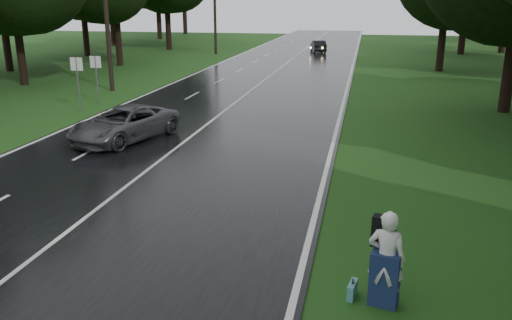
{
  "coord_description": "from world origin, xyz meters",
  "views": [
    {
      "loc": [
        6.86,
        -9.2,
        5.44
      ],
      "look_at": [
        3.99,
        4.7,
        1.1
      ],
      "focal_mm": 36.88,
      "sensor_mm": 36.0,
      "label": 1
    }
  ],
  "objects": [
    {
      "name": "ground",
      "position": [
        0.0,
        0.0,
        0.0
      ],
      "size": [
        160.0,
        160.0,
        0.0
      ],
      "primitive_type": "plane",
      "color": "#1D4614",
      "rests_on": "ground"
    },
    {
      "name": "road",
      "position": [
        0.0,
        20.0,
        0.02
      ],
      "size": [
        12.0,
        140.0,
        0.04
      ],
      "primitive_type": "cube",
      "color": "black",
      "rests_on": "ground"
    },
    {
      "name": "lane_center",
      "position": [
        0.0,
        20.0,
        0.04
      ],
      "size": [
        0.12,
        140.0,
        0.01
      ],
      "primitive_type": "cube",
      "color": "silver",
      "rests_on": "road"
    },
    {
      "name": "grey_car",
      "position": [
        -2.4,
        9.71,
        0.71
      ],
      "size": [
        3.64,
        5.28,
        1.34
      ],
      "primitive_type": "imported",
      "rotation": [
        0.0,
        0.0,
        5.96
      ],
      "color": "#414245",
      "rests_on": "road"
    },
    {
      "name": "far_car",
      "position": [
        1.79,
        48.3,
        0.66
      ],
      "size": [
        2.13,
        3.95,
        1.24
      ],
      "primitive_type": "imported",
      "rotation": [
        0.0,
        0.0,
        3.37
      ],
      "color": "black",
      "rests_on": "road"
    },
    {
      "name": "hitchhiker",
      "position": [
        7.44,
        -0.29,
        0.87
      ],
      "size": [
        0.77,
        0.73,
        1.87
      ],
      "color": "silver",
      "rests_on": "ground"
    },
    {
      "name": "suitcase",
      "position": [
        6.87,
        -0.18,
        0.15
      ],
      "size": [
        0.21,
        0.44,
        0.31
      ],
      "primitive_type": "cube",
      "rotation": [
        0.0,
        0.0,
        6.09
      ],
      "color": "teal",
      "rests_on": "ground"
    },
    {
      "name": "utility_pole_mid",
      "position": [
        -8.5,
        20.88,
        0.0
      ],
      "size": [
        1.8,
        0.28,
        10.95
      ],
      "primitive_type": null,
      "color": "black",
      "rests_on": "ground"
    },
    {
      "name": "utility_pole_far",
      "position": [
        -8.5,
        44.43,
        0.0
      ],
      "size": [
        1.8,
        0.28,
        9.98
      ],
      "primitive_type": null,
      "color": "black",
      "rests_on": "ground"
    },
    {
      "name": "road_sign_a",
      "position": [
        -7.2,
        14.77,
        0.0
      ],
      "size": [
        0.65,
        0.1,
        2.7
      ],
      "primitive_type": null,
      "color": "white",
      "rests_on": "ground"
    },
    {
      "name": "road_sign_b",
      "position": [
        -7.2,
        16.68,
        0.0
      ],
      "size": [
        0.62,
        0.1,
        2.58
      ],
      "primitive_type": null,
      "color": "white",
      "rests_on": "ground"
    },
    {
      "name": "tree_left_d",
      "position": [
        -15.34,
        21.94,
        0.0
      ],
      "size": [
        8.17,
        8.17,
        12.76
      ],
      "primitive_type": null,
      "color": "black",
      "rests_on": "ground"
    },
    {
      "name": "tree_left_e",
      "position": [
        -13.9,
        33.25,
        0.0
      ],
      "size": [
        8.35,
        8.35,
        13.04
      ],
      "primitive_type": null,
      "color": "black",
      "rests_on": "ground"
    },
    {
      "name": "tree_left_f",
      "position": [
        -15.11,
        48.34,
        0.0
      ],
      "size": [
        9.49,
        9.49,
        14.83
      ],
      "primitive_type": null,
      "color": "black",
      "rests_on": "ground"
    },
    {
      "name": "tree_right_d",
      "position": [
        13.84,
        18.94,
        0.0
      ],
      "size": [
        8.51,
        8.51,
        13.3
      ],
      "primitive_type": null,
      "color": "black",
      "rests_on": "ground"
    },
    {
      "name": "tree_right_e",
      "position": [
        12.62,
        34.92,
        0.0
      ],
      "size": [
        8.28,
        8.28,
        12.93
      ],
      "primitive_type": null,
      "color": "black",
      "rests_on": "ground"
    },
    {
      "name": "tree_right_f",
      "position": [
        16.48,
        49.34,
        0.0
      ],
      "size": [
        8.89,
        8.89,
        13.89
      ],
      "primitive_type": null,
      "color": "black",
      "rests_on": "ground"
    }
  ]
}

